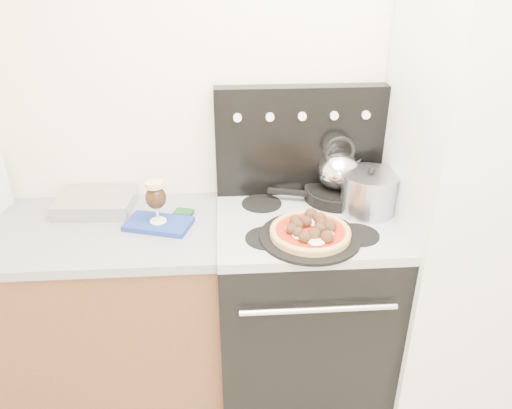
{
  "coord_description": "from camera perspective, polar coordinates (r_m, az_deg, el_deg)",
  "views": [
    {
      "loc": [
        -0.26,
        -0.66,
        1.95
      ],
      "look_at": [
        -0.14,
        1.05,
        1.06
      ],
      "focal_mm": 35.0,
      "sensor_mm": 36.0,
      "label": 1
    }
  ],
  "objects": [
    {
      "name": "foil_sheet",
      "position": [
        2.34,
        -17.83,
        0.18
      ],
      "size": [
        0.35,
        0.26,
        0.07
      ],
      "primitive_type": "cube",
      "rotation": [
        0.0,
        0.0,
        -0.06
      ],
      "color": "silver",
      "rests_on": "countertop"
    },
    {
      "name": "oven_mitt",
      "position": [
        2.14,
        -11.08,
        -2.19
      ],
      "size": [
        0.3,
        0.23,
        0.02
      ],
      "primitive_type": "cube",
      "rotation": [
        0.0,
        0.0,
        -0.3
      ],
      "color": "navy",
      "rests_on": "countertop"
    },
    {
      "name": "pizza",
      "position": [
        1.98,
        6.22,
        -2.96
      ],
      "size": [
        0.32,
        0.32,
        0.05
      ],
      "primitive_type": null,
      "rotation": [
        0.0,
        0.0,
        0.02
      ],
      "color": "#CA8B44",
      "rests_on": "pizza_pan"
    },
    {
      "name": "fridge",
      "position": [
        2.32,
        23.25,
        -0.58
      ],
      "size": [
        0.64,
        0.68,
        1.9
      ],
      "primitive_type": "cube",
      "color": "silver",
      "rests_on": "ground"
    },
    {
      "name": "skillet",
      "position": [
        2.31,
        9.17,
        1.24
      ],
      "size": [
        0.36,
        0.36,
        0.05
      ],
      "primitive_type": "cylinder",
      "rotation": [
        0.0,
        0.0,
        -0.29
      ],
      "color": "black",
      "rests_on": "cooktop"
    },
    {
      "name": "stock_pot",
      "position": [
        2.2,
        12.75,
        1.21
      ],
      "size": [
        0.28,
        0.28,
        0.17
      ],
      "primitive_type": "cylinder",
      "rotation": [
        0.0,
        0.0,
        -0.24
      ],
      "color": "#ACACBB",
      "rests_on": "cooktop"
    },
    {
      "name": "stove_body",
      "position": [
        2.41,
        5.25,
        -11.67
      ],
      "size": [
        0.76,
        0.65,
        0.88
      ],
      "primitive_type": "cube",
      "color": "black",
      "rests_on": "ground"
    },
    {
      "name": "room_shell",
      "position": [
        1.22,
        9.4,
        -8.31
      ],
      "size": [
        3.52,
        3.01,
        2.52
      ],
      "color": "beige",
      "rests_on": "ground"
    },
    {
      "name": "pizza_pan",
      "position": [
        2.0,
        6.18,
        -3.68
      ],
      "size": [
        0.51,
        0.51,
        0.01
      ],
      "primitive_type": "cylinder",
      "rotation": [
        0.0,
        0.0,
        -0.33
      ],
      "color": "black",
      "rests_on": "cooktop"
    },
    {
      "name": "countertop",
      "position": [
        2.28,
        -22.96,
        -3.02
      ],
      "size": [
        1.48,
        0.63,
        0.04
      ],
      "primitive_type": "cube",
      "color": "gray",
      "rests_on": "base_cabinet"
    },
    {
      "name": "backguard",
      "position": [
        2.28,
        4.99,
        7.25
      ],
      "size": [
        0.76,
        0.08,
        0.5
      ],
      "primitive_type": "cube",
      "color": "black",
      "rests_on": "cooktop"
    },
    {
      "name": "base_cabinet",
      "position": [
        2.52,
        -21.08,
        -11.87
      ],
      "size": [
        1.45,
        0.6,
        0.86
      ],
      "primitive_type": "cube",
      "color": "brown",
      "rests_on": "ground"
    },
    {
      "name": "cooktop",
      "position": [
        2.15,
        5.77,
        -2.1
      ],
      "size": [
        0.76,
        0.65,
        0.04
      ],
      "primitive_type": "cube",
      "color": "#ADADB2",
      "rests_on": "stove_body"
    },
    {
      "name": "beer_glass",
      "position": [
        2.09,
        -11.34,
        0.3
      ],
      "size": [
        0.1,
        0.1,
        0.19
      ],
      "primitive_type": null,
      "rotation": [
        0.0,
        0.0,
        -0.19
      ],
      "color": "black",
      "rests_on": "oven_mitt"
    },
    {
      "name": "tea_kettle",
      "position": [
        2.26,
        9.41,
        4.21
      ],
      "size": [
        0.21,
        0.21,
        0.21
      ],
      "primitive_type": null,
      "rotation": [
        0.0,
        0.0,
        0.12
      ],
      "color": "silver",
      "rests_on": "skillet"
    }
  ]
}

